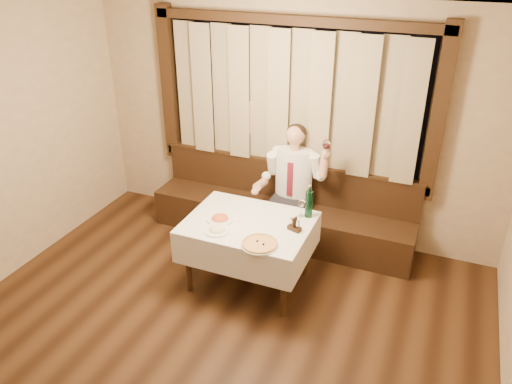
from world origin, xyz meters
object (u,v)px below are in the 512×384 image
at_px(pasta_cream, 217,228).
at_px(cruet_caddy, 294,226).
at_px(pasta_red, 220,217).
at_px(seated_man, 292,179).
at_px(dining_table, 249,230).
at_px(green_bottle, 309,203).
at_px(pizza, 260,244).
at_px(banquette, 282,213).

xyz_separation_m(pasta_cream, cruet_caddy, (0.70, 0.31, 0.01)).
xyz_separation_m(pasta_red, cruet_caddy, (0.77, 0.10, 0.01)).
height_order(pasta_red, pasta_cream, pasta_red).
relative_size(pasta_cream, seated_man, 0.18).
height_order(dining_table, pasta_cream, pasta_cream).
distance_m(dining_table, green_bottle, 0.68).
relative_size(green_bottle, cruet_caddy, 2.42).
relative_size(pasta_red, pasta_cream, 1.08).
distance_m(dining_table, pizza, 0.46).
bearing_deg(pasta_red, seated_man, 66.90).
bearing_deg(dining_table, green_bottle, 32.25).
distance_m(banquette, pasta_cream, 1.41).
bearing_deg(cruet_caddy, dining_table, -159.16).
xyz_separation_m(pasta_red, pasta_cream, (0.07, -0.21, -0.00)).
relative_size(banquette, pasta_red, 11.35).
xyz_separation_m(green_bottle, cruet_caddy, (-0.05, -0.31, -0.10)).
bearing_deg(banquette, pasta_red, -104.38).
xyz_separation_m(pasta_cream, green_bottle, (0.74, 0.62, 0.12)).
bearing_deg(banquette, pasta_cream, -99.24).
distance_m(pizza, green_bottle, 0.75).
height_order(dining_table, pizza, pizza).
xyz_separation_m(banquette, seated_man, (0.15, -0.09, 0.54)).
distance_m(banquette, pasta_red, 1.24).
height_order(green_bottle, cruet_caddy, green_bottle).
distance_m(banquette, dining_table, 1.08).
bearing_deg(pasta_cream, dining_table, 53.27).
height_order(pizza, cruet_caddy, cruet_caddy).
bearing_deg(seated_man, pasta_cream, -106.54).
height_order(banquette, green_bottle, green_bottle).
xyz_separation_m(dining_table, seated_man, (0.15, 0.93, 0.20)).
bearing_deg(pasta_red, pizza, -27.06).
bearing_deg(banquette, green_bottle, -52.43).
xyz_separation_m(cruet_caddy, seated_man, (-0.33, 0.91, 0.04)).
relative_size(cruet_caddy, seated_man, 0.10).
bearing_deg(banquette, cruet_caddy, -64.26).
height_order(green_bottle, seated_man, seated_man).
bearing_deg(pasta_red, pasta_cream, -71.43).
xyz_separation_m(pizza, green_bottle, (0.26, 0.69, 0.14)).
bearing_deg(seated_man, banquette, 148.62).
bearing_deg(banquette, dining_table, -90.00).
xyz_separation_m(dining_table, pasta_red, (-0.28, -0.08, 0.14)).
height_order(banquette, seated_man, seated_man).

